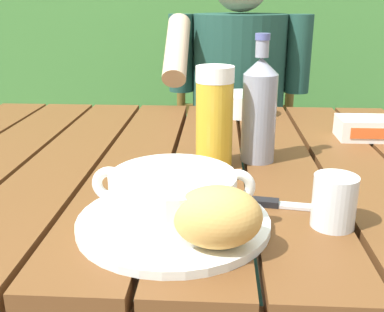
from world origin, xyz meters
TOP-DOWN VIEW (x-y plane):
  - dining_table at (0.00, 0.00)m, footprint 1.28×0.94m
  - chair_near_diner at (0.09, 0.91)m, footprint 0.49×0.42m
  - person_eating at (0.08, 0.71)m, footprint 0.48×0.47m
  - serving_plate at (-0.04, -0.30)m, footprint 0.27×0.27m
  - soup_bowl at (-0.04, -0.30)m, footprint 0.22×0.17m
  - bread_roll at (0.02, -0.37)m, footprint 0.11×0.09m
  - beer_glass at (0.01, -0.05)m, footprint 0.07×0.07m
  - beer_bottle at (0.10, -0.01)m, footprint 0.07×0.07m
  - water_glass_small at (0.18, -0.29)m, footprint 0.06×0.06m
  - butter_tub at (0.35, 0.15)m, footprint 0.11×0.09m
  - table_knife at (0.11, -0.23)m, footprint 0.15×0.04m
  - diner_bowl at (0.09, 0.37)m, footprint 0.14×0.14m

SIDE VIEW (x-z plane):
  - chair_near_diner at x=0.09m, z-range -0.02..0.98m
  - dining_table at x=0.00m, z-range 0.29..1.07m
  - person_eating at x=0.08m, z-range 0.11..1.35m
  - table_knife at x=0.11m, z-range 0.77..0.78m
  - serving_plate at x=-0.04m, z-range 0.77..0.79m
  - butter_tub at x=0.35m, z-range 0.77..0.82m
  - diner_bowl at x=0.09m, z-range 0.77..0.83m
  - water_glass_small at x=0.18m, z-range 0.77..0.85m
  - soup_bowl at x=-0.04m, z-range 0.78..0.86m
  - bread_roll at x=0.02m, z-range 0.79..0.86m
  - beer_glass at x=0.01m, z-range 0.78..0.96m
  - beer_bottle at x=0.10m, z-range 0.76..1.00m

